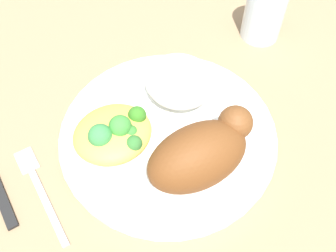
# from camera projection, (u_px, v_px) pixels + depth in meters

# --- Properties ---
(ground_plane) EXTENTS (2.00, 2.00, 0.00)m
(ground_plane) POSITION_uv_depth(u_px,v_px,m) (168.00, 138.00, 0.49)
(ground_plane) COLOR #947655
(plate) EXTENTS (0.27, 0.27, 0.02)m
(plate) POSITION_uv_depth(u_px,v_px,m) (168.00, 134.00, 0.49)
(plate) COLOR white
(plate) RESTS_ON ground_plane
(roasted_chicken) EXTENTS (0.13, 0.07, 0.07)m
(roasted_chicken) POSITION_uv_depth(u_px,v_px,m) (204.00, 152.00, 0.42)
(roasted_chicken) COLOR brown
(roasted_chicken) RESTS_ON plate
(rice_pile) EXTENTS (0.09, 0.10, 0.04)m
(rice_pile) POSITION_uv_depth(u_px,v_px,m) (179.00, 81.00, 0.50)
(rice_pile) COLOR white
(rice_pile) RESTS_ON plate
(mac_cheese_with_broccoli) EXTENTS (0.10, 0.09, 0.04)m
(mac_cheese_with_broccoli) POSITION_uv_depth(u_px,v_px,m) (114.00, 133.00, 0.46)
(mac_cheese_with_broccoli) COLOR gold
(mac_cheese_with_broccoli) RESTS_ON plate
(fork) EXTENTS (0.02, 0.14, 0.01)m
(fork) POSITION_uv_depth(u_px,v_px,m) (39.00, 188.00, 0.45)
(fork) COLOR #B2B2B7
(fork) RESTS_ON ground_plane
(water_glass) EXTENTS (0.06, 0.06, 0.08)m
(water_glass) POSITION_uv_depth(u_px,v_px,m) (264.00, 13.00, 0.57)
(water_glass) COLOR silver
(water_glass) RESTS_ON ground_plane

